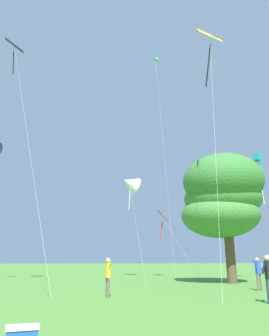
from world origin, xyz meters
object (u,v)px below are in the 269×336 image
at_px(kite_green_small, 156,60).
at_px(tree_left_oak, 222,197).
at_px(kite_white_distant, 130,183).
at_px(person_far_back, 269,274).
at_px(kite_pink_low, 162,220).
at_px(kite_black_large, 15,53).
at_px(person_in_blue_jacket, 108,273).
at_px(kite_yellow_diamond, 209,48).
at_px(person_near_tree, 258,271).
at_px(kite_teal_box, 258,164).

distance_m(kite_green_small, tree_left_oak, 28.72).
xyz_separation_m(kite_white_distant, person_far_back, (-1.13, -21.20, -8.52)).
distance_m(kite_pink_low, person_far_back, 22.15).
distance_m(kite_black_large, person_in_blue_jacket, 19.88).
bearing_deg(kite_yellow_diamond, person_near_tree, -10.12).
xyz_separation_m(kite_green_small, kite_teal_box, (4.74, -13.39, -19.27)).
height_order(kite_white_distant, tree_left_oak, kite_white_distant).
bearing_deg(kite_teal_box, kite_black_large, 179.80).
height_order(person_in_blue_jacket, tree_left_oak, tree_left_oak).
distance_m(kite_green_small, person_far_back, 39.75).
distance_m(kite_green_small, kite_white_distant, 21.64).
xyz_separation_m(kite_yellow_diamond, person_far_back, (-1.54, -5.17, -14.37)).
xyz_separation_m(kite_white_distant, person_near_tree, (2.29, -16.37, -8.55)).
height_order(kite_green_small, kite_pink_low, kite_green_small).
distance_m(person_in_blue_jacket, tree_left_oak, 13.27).
xyz_separation_m(kite_yellow_diamond, person_in_blue_jacket, (-7.03, -1.07, -14.43)).
height_order(kite_green_small, kite_white_distant, kite_green_small).
bearing_deg(kite_green_small, person_in_blue_jacket, -118.51).
bearing_deg(kite_teal_box, kite_yellow_diamond, -140.88).
xyz_separation_m(kite_teal_box, person_far_back, (-11.52, -13.29, -9.40)).
distance_m(kite_yellow_diamond, person_in_blue_jacket, 16.08).
distance_m(kite_yellow_diamond, kite_white_distant, 17.07).
bearing_deg(person_far_back, kite_green_small, 75.75).
bearing_deg(kite_yellow_diamond, person_in_blue_jacket, -171.35).
height_order(kite_green_small, kite_teal_box, kite_green_small).
xyz_separation_m(kite_teal_box, tree_left_oak, (-6.47, -3.10, -4.18)).
bearing_deg(person_far_back, tree_left_oak, 63.62).
bearing_deg(kite_yellow_diamond, person_far_back, -106.57).
bearing_deg(kite_green_small, kite_pink_low, -109.97).
relative_size(kite_green_small, kite_pink_low, 4.18).
height_order(kite_teal_box, person_in_blue_jacket, kite_teal_box).
bearing_deg(kite_yellow_diamond, kite_black_large, 147.28).
relative_size(kite_pink_low, person_near_tree, 4.11).
xyz_separation_m(person_near_tree, person_in_blue_jacket, (-8.90, -0.73, -0.03)).
relative_size(kite_yellow_diamond, tree_left_oak, 1.81).
relative_size(kite_green_small, kite_yellow_diamond, 1.75).
bearing_deg(kite_teal_box, person_near_tree, -133.80).
bearing_deg(person_in_blue_jacket, kite_green_small, 61.49).
bearing_deg(person_in_blue_jacket, kite_white_distant, 68.85).
height_order(kite_white_distant, person_in_blue_jacket, kite_white_distant).
relative_size(kite_teal_box, tree_left_oak, 1.20).
bearing_deg(kite_black_large, kite_white_distant, 32.36).
relative_size(kite_teal_box, person_near_tree, 6.53).
bearing_deg(kite_green_small, kite_yellow_diamond, -103.69).
bearing_deg(tree_left_oak, kite_black_large, 168.95).
xyz_separation_m(kite_green_small, tree_left_oak, (-1.72, -16.49, -23.45)).
bearing_deg(person_near_tree, kite_green_small, 81.25).
bearing_deg(kite_green_small, tree_left_oak, -95.97).
height_order(kite_white_distant, kite_pink_low, kite_white_distant).
bearing_deg(kite_pink_low, kite_yellow_diamond, -101.41).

